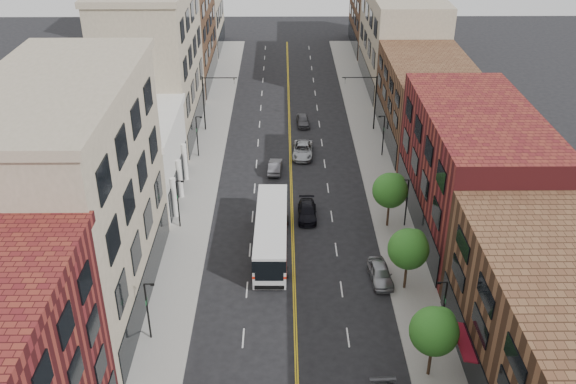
{
  "coord_description": "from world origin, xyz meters",
  "views": [
    {
      "loc": [
        -0.94,
        -29.48,
        33.26
      ],
      "look_at": [
        -0.45,
        22.02,
        5.0
      ],
      "focal_mm": 40.0,
      "sensor_mm": 36.0,
      "label": 1
    }
  ],
  "objects_px": {
    "car_lane_behind": "(275,166)",
    "car_lane_b": "(303,150)",
    "car_lane_c": "(303,120)",
    "city_bus": "(271,231)",
    "car_lane_a": "(307,212)",
    "car_parked_far": "(380,273)"
  },
  "relations": [
    {
      "from": "city_bus",
      "to": "car_lane_a",
      "type": "distance_m",
      "value": 6.8
    },
    {
      "from": "car_lane_behind",
      "to": "car_lane_a",
      "type": "xyz_separation_m",
      "value": [
        3.3,
        -10.17,
        -0.01
      ]
    },
    {
      "from": "car_lane_b",
      "to": "car_lane_c",
      "type": "height_order",
      "value": "car_lane_b"
    },
    {
      "from": "car_lane_behind",
      "to": "car_lane_c",
      "type": "xyz_separation_m",
      "value": [
        3.59,
        13.66,
        0.01
      ]
    },
    {
      "from": "car_lane_behind",
      "to": "car_lane_a",
      "type": "height_order",
      "value": "car_lane_behind"
    },
    {
      "from": "car_lane_b",
      "to": "car_lane_c",
      "type": "relative_size",
      "value": 1.33
    },
    {
      "from": "car_lane_b",
      "to": "car_lane_c",
      "type": "xyz_separation_m",
      "value": [
        0.29,
        9.44,
        -0.06
      ]
    },
    {
      "from": "city_bus",
      "to": "car_lane_c",
      "type": "bearing_deg",
      "value": 83.44
    },
    {
      "from": "city_bus",
      "to": "car_lane_behind",
      "type": "height_order",
      "value": "city_bus"
    },
    {
      "from": "car_parked_far",
      "to": "car_lane_a",
      "type": "xyz_separation_m",
      "value": [
        -5.9,
        10.62,
        -0.09
      ]
    },
    {
      "from": "car_lane_c",
      "to": "city_bus",
      "type": "bearing_deg",
      "value": -100.43
    },
    {
      "from": "city_bus",
      "to": "car_lane_b",
      "type": "height_order",
      "value": "city_bus"
    },
    {
      "from": "car_lane_behind",
      "to": "car_lane_c",
      "type": "distance_m",
      "value": 14.12
    },
    {
      "from": "car_parked_far",
      "to": "car_lane_c",
      "type": "xyz_separation_m",
      "value": [
        -5.61,
        34.45,
        -0.07
      ]
    },
    {
      "from": "car_lane_behind",
      "to": "car_lane_b",
      "type": "xyz_separation_m",
      "value": [
        3.3,
        4.22,
        0.07
      ]
    },
    {
      "from": "car_lane_b",
      "to": "car_lane_c",
      "type": "distance_m",
      "value": 9.44
    },
    {
      "from": "car_parked_far",
      "to": "car_lane_a",
      "type": "height_order",
      "value": "car_parked_far"
    },
    {
      "from": "city_bus",
      "to": "car_lane_behind",
      "type": "xyz_separation_m",
      "value": [
        0.2,
        15.86,
        -1.28
      ]
    },
    {
      "from": "car_parked_far",
      "to": "car_lane_b",
      "type": "height_order",
      "value": "car_parked_far"
    },
    {
      "from": "city_bus",
      "to": "car_parked_far",
      "type": "distance_m",
      "value": 10.68
    },
    {
      "from": "city_bus",
      "to": "car_lane_behind",
      "type": "relative_size",
      "value": 3.22
    },
    {
      "from": "car_lane_b",
      "to": "car_lane_behind",
      "type": "bearing_deg",
      "value": -124.19
    }
  ]
}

